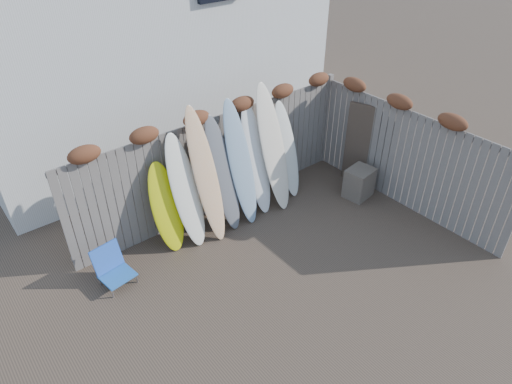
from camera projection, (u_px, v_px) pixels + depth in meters
ground at (300, 271)px, 7.79m from camera, size 80.00×80.00×0.00m
back_fence at (219, 155)px, 8.69m from camera, size 6.05×0.28×2.24m
right_fence at (407, 153)px, 8.85m from camera, size 0.28×4.40×2.24m
house at (128, 2)px, 10.41m from camera, size 8.50×5.50×6.33m
beach_chair at (112, 267)px, 7.44m from camera, size 0.57×0.60×0.67m
wooden_crate at (359, 183)px, 9.47m from camera, size 0.61×0.53×0.64m
lattice_panel at (373, 147)px, 9.54m from camera, size 0.46×1.14×1.80m
surfboard_0 at (166, 208)px, 7.93m from camera, size 0.58×0.63×1.62m
surfboard_1 at (186, 192)px, 7.96m from camera, size 0.55×0.75×2.06m
surfboard_2 at (206, 176)px, 8.02m from camera, size 0.46×0.86×2.44m
surfboard_3 at (223, 174)px, 8.33m from camera, size 0.51×0.78×2.15m
surfboard_4 at (240, 163)px, 8.47m from camera, size 0.50×0.83×2.35m
surfboard_5 at (256, 160)px, 8.77m from camera, size 0.52×0.78×2.14m
surfboard_6 at (273, 149)px, 8.81m from camera, size 0.56×0.87×2.47m
surfboard_7 at (287, 150)px, 9.27m from camera, size 0.45×0.70×1.96m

